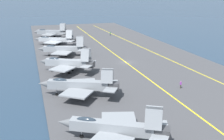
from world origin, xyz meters
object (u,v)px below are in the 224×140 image
(parked_jet_fifth, at_px, (64,49))
(parked_jet_second, at_px, (114,128))
(parked_jet_third, at_px, (80,85))
(parked_jet_seventh, at_px, (51,32))
(crew_purple_vest, at_px, (181,84))
(parked_jet_fourth, at_px, (67,63))
(crew_green_vest, at_px, (110,33))
(parked_jet_sixth, at_px, (56,40))

(parked_jet_fifth, bearing_deg, parked_jet_second, -179.84)
(parked_jet_second, distance_m, parked_jet_third, 19.33)
(parked_jet_seventh, xyz_separation_m, crew_purple_vest, (-77.01, -22.11, -1.52))
(parked_jet_second, height_order, crew_purple_vest, parked_jet_second)
(parked_jet_fourth, height_order, parked_jet_fifth, parked_jet_fourth)
(crew_green_vest, bearing_deg, parked_jet_sixth, 120.83)
(parked_jet_second, distance_m, parked_jet_sixth, 76.17)
(parked_jet_fifth, height_order, parked_jet_seventh, parked_jet_fifth)
(parked_jet_sixth, bearing_deg, parked_jet_fifth, -178.31)
(crew_purple_vest, bearing_deg, parked_jet_second, 129.78)
(parked_jet_fourth, relative_size, crew_green_vest, 8.48)
(parked_jet_sixth, relative_size, parked_jet_seventh, 1.03)
(parked_jet_third, bearing_deg, parked_jet_second, -175.27)
(parked_jet_seventh, bearing_deg, parked_jet_sixth, -179.45)
(parked_jet_second, relative_size, parked_jet_fifth, 0.99)
(parked_jet_fifth, distance_m, crew_purple_vest, 44.54)
(parked_jet_fifth, xyz_separation_m, crew_purple_vest, (-39.05, -21.36, -1.50))
(parked_jet_sixth, height_order, parked_jet_seventh, parked_jet_seventh)
(parked_jet_fourth, height_order, crew_purple_vest, parked_jet_fourth)
(parked_jet_fourth, distance_m, crew_green_vest, 61.79)
(parked_jet_fourth, relative_size, parked_jet_seventh, 0.93)
(parked_jet_third, relative_size, parked_jet_fourth, 1.11)
(parked_jet_fourth, height_order, crew_green_vest, parked_jet_fourth)
(parked_jet_third, distance_m, parked_jet_sixth, 56.91)
(parked_jet_second, height_order, parked_jet_third, parked_jet_third)
(parked_jet_third, xyz_separation_m, parked_jet_sixth, (56.91, -0.86, -0.34))
(parked_jet_second, xyz_separation_m, parked_jet_fifth, (56.71, 0.16, 0.19))
(parked_jet_fourth, bearing_deg, parked_jet_seventh, -0.66)
(parked_jet_second, bearing_deg, crew_green_vest, -15.99)
(parked_jet_third, height_order, parked_jet_sixth, parked_jet_sixth)
(parked_jet_seventh, distance_m, crew_purple_vest, 80.14)
(crew_green_vest, bearing_deg, parked_jet_third, 159.00)
(parked_jet_third, distance_m, crew_purple_vest, 22.91)
(parked_jet_second, height_order, parked_jet_sixth, parked_jet_sixth)
(parked_jet_fourth, relative_size, parked_jet_fifth, 0.92)
(parked_jet_third, bearing_deg, parked_jet_seventh, -0.52)
(parked_jet_fifth, height_order, parked_jet_sixth, parked_jet_fifth)
(crew_green_vest, bearing_deg, parked_jet_fourth, 153.00)
(parked_jet_second, bearing_deg, parked_jet_sixth, 0.55)
(parked_jet_second, bearing_deg, parked_jet_third, 4.73)
(parked_jet_fourth, bearing_deg, parked_jet_third, 179.91)
(parked_jet_third, distance_m, parked_jet_seventh, 75.41)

